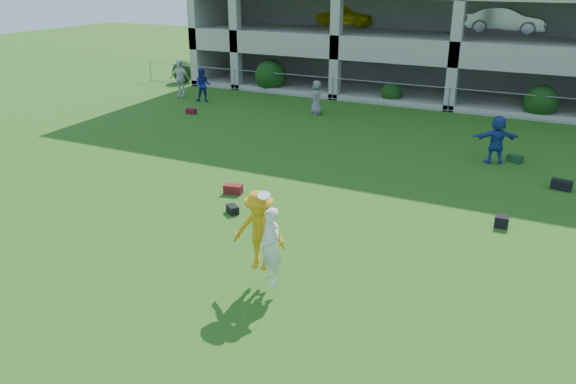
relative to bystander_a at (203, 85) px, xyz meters
The scene contains 14 objects.
ground 19.66m from the bystander_a, 52.86° to the right, with size 100.00×100.00×0.00m, color #235114.
bystander_a is the anchor object (origin of this frame).
bystander_b 1.84m from the bystander_a, 165.40° to the left, with size 1.14×0.47×1.95m, color silver.
bystander_c 6.34m from the bystander_a, ahead, with size 0.78×0.51×1.60m, color slate.
bystander_d 15.36m from the bystander_a, 14.07° to the right, with size 1.59×0.51×1.72m, color #21409A.
bag_red_a 13.19m from the bystander_a, 51.79° to the right, with size 0.55×0.30×0.28m, color #510D18.
bag_black_b 14.66m from the bystander_a, 52.54° to the right, with size 0.40×0.25×0.22m, color black.
crate_d 18.31m from the bystander_a, 30.20° to the right, with size 0.35×0.35×0.30m, color black.
bag_black_e 18.03m from the bystander_a, 17.83° to the right, with size 0.60×0.30×0.30m, color black.
bag_red_f 2.75m from the bystander_a, 68.61° to the right, with size 0.45×0.28×0.24m, color #500D1D.
bag_green_g 15.93m from the bystander_a, 11.99° to the right, with size 0.50×0.30×0.25m, color #13341E.
frisbee_contest 18.68m from the bystander_a, 51.79° to the right, with size 1.35×0.93×1.95m.
fence 12.32m from the bystander_a, 15.72° to the left, with size 36.06×0.06×1.20m.
shrub_row 16.95m from the bystander_a, 13.80° to the left, with size 34.38×2.52×3.50m.
Camera 1 is at (4.88, -8.26, 6.38)m, focal length 35.00 mm.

